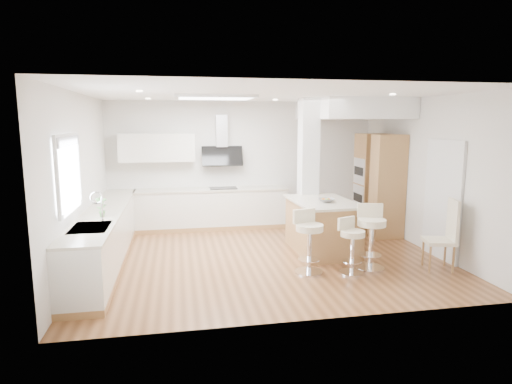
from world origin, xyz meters
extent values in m
plane|color=brown|center=(0.00, 0.00, 0.00)|extent=(6.00, 6.00, 0.00)
cube|color=white|center=(0.00, 0.00, 0.00)|extent=(6.00, 5.00, 0.02)
cube|color=silver|center=(0.00, 2.50, 1.40)|extent=(6.00, 0.04, 2.80)
cube|color=silver|center=(-3.00, 0.00, 1.40)|extent=(0.04, 5.00, 2.80)
cube|color=silver|center=(3.00, 0.00, 1.40)|extent=(0.04, 5.00, 2.80)
cube|color=silver|center=(-0.80, 0.60, 2.77)|extent=(1.40, 0.95, 0.05)
cube|color=white|center=(-0.80, 0.60, 2.76)|extent=(1.25, 0.80, 0.03)
cylinder|color=white|center=(-2.00, 1.50, 2.78)|extent=(0.10, 0.10, 0.02)
cylinder|color=white|center=(-2.00, -0.50, 2.78)|extent=(0.10, 0.10, 0.02)
cylinder|color=white|center=(0.50, 1.50, 2.78)|extent=(0.10, 0.10, 0.02)
cylinder|color=white|center=(2.00, 1.00, 2.78)|extent=(0.10, 0.10, 0.02)
cylinder|color=white|center=(2.00, -0.50, 2.78)|extent=(0.10, 0.10, 0.02)
cube|color=white|center=(-2.96, -0.90, 1.65)|extent=(0.03, 1.15, 0.95)
cube|color=silver|center=(-2.95, -0.90, 2.15)|extent=(0.04, 1.28, 0.06)
cube|color=silver|center=(-2.95, -0.90, 1.15)|extent=(0.04, 1.28, 0.06)
cube|color=silver|center=(-2.95, -1.51, 1.65)|extent=(0.04, 0.06, 0.95)
cube|color=silver|center=(-2.95, -0.29, 1.65)|extent=(0.04, 0.06, 0.95)
cube|color=#A8AAB0|center=(-2.94, -0.90, 2.08)|extent=(0.03, 1.18, 0.14)
cube|color=#4F473E|center=(2.99, -0.60, 1.00)|extent=(0.02, 0.90, 2.00)
cube|color=silver|center=(2.97, -0.60, 1.00)|extent=(0.05, 1.00, 2.10)
cube|color=#AD7E4A|center=(-2.70, 0.25, 0.05)|extent=(0.60, 4.50, 0.10)
cube|color=silver|center=(-2.70, 0.25, 0.48)|extent=(0.60, 4.50, 0.76)
cube|color=beige|center=(-2.70, 0.25, 0.88)|extent=(0.63, 4.50, 0.04)
cube|color=silver|center=(-2.70, -1.00, 0.89)|extent=(0.50, 0.75, 0.02)
cube|color=silver|center=(-2.70, -1.18, 0.84)|extent=(0.40, 0.34, 0.10)
cube|color=silver|center=(-2.70, -0.82, 0.84)|extent=(0.40, 0.34, 0.10)
cylinder|color=white|center=(-2.58, -0.70, 1.08)|extent=(0.02, 0.02, 0.36)
torus|color=white|center=(-2.65, -0.70, 1.26)|extent=(0.18, 0.02, 0.18)
imported|color=#4C8544|center=(-2.65, -0.35, 1.06)|extent=(0.17, 0.12, 0.33)
cube|color=#AD7E4A|center=(-0.75, 2.20, 0.05)|extent=(3.30, 0.60, 0.10)
cube|color=silver|center=(-0.75, 2.20, 0.48)|extent=(3.30, 0.60, 0.76)
cube|color=beige|center=(-0.75, 2.20, 0.88)|extent=(3.33, 0.63, 0.04)
cube|color=black|center=(-0.50, 2.20, 0.91)|extent=(0.60, 0.40, 0.01)
cube|color=silver|center=(-1.90, 2.33, 1.80)|extent=(1.60, 0.34, 0.60)
cube|color=silver|center=(-0.50, 2.40, 2.15)|extent=(0.25, 0.18, 0.70)
cube|color=black|center=(-0.50, 2.32, 1.60)|extent=(0.90, 0.26, 0.44)
cube|color=silver|center=(1.05, 0.95, 1.40)|extent=(0.35, 0.35, 2.80)
cube|color=white|center=(2.10, 1.40, 2.60)|extent=(1.78, 2.20, 0.40)
cube|color=#AD7E4A|center=(2.68, 1.50, 1.05)|extent=(0.62, 0.62, 2.10)
cube|color=#AD7E4A|center=(2.68, 0.80, 1.05)|extent=(0.62, 0.40, 2.10)
cube|color=silver|center=(2.37, 1.50, 1.30)|extent=(0.02, 0.55, 0.55)
cube|color=silver|center=(2.37, 1.50, 0.72)|extent=(0.02, 0.55, 0.55)
cube|color=black|center=(2.36, 1.50, 1.30)|extent=(0.01, 0.45, 0.18)
cube|color=black|center=(2.36, 1.50, 0.72)|extent=(0.01, 0.45, 0.18)
cube|color=#AD7E4A|center=(1.08, 0.12, 0.45)|extent=(1.01, 1.51, 0.90)
cube|color=beige|center=(1.08, 0.12, 0.92)|extent=(1.09, 1.60, 0.04)
imported|color=gray|center=(1.08, -0.03, 0.98)|extent=(0.28, 0.28, 0.07)
sphere|color=orange|center=(1.13, -0.03, 0.98)|extent=(0.08, 0.08, 0.07)
sphere|color=orange|center=(1.04, -0.01, 0.98)|extent=(0.08, 0.08, 0.07)
sphere|color=olive|center=(1.09, -0.07, 0.98)|extent=(0.08, 0.08, 0.07)
cylinder|color=white|center=(0.50, -0.93, 0.02)|extent=(0.55, 0.55, 0.03)
cylinder|color=white|center=(0.50, -0.93, 0.35)|extent=(0.09, 0.09, 0.66)
cylinder|color=white|center=(0.50, -0.93, 0.22)|extent=(0.43, 0.43, 0.02)
cylinder|color=beige|center=(0.50, -0.93, 0.73)|extent=(0.53, 0.53, 0.10)
cube|color=beige|center=(0.45, -0.77, 0.88)|extent=(0.38, 0.16, 0.22)
cylinder|color=white|center=(1.15, -1.07, 0.01)|extent=(0.52, 0.52, 0.03)
cylinder|color=white|center=(1.15, -1.07, 0.31)|extent=(0.08, 0.08, 0.58)
cylinder|color=white|center=(1.15, -1.07, 0.20)|extent=(0.40, 0.40, 0.01)
cylinder|color=beige|center=(1.15, -1.07, 0.64)|extent=(0.49, 0.49, 0.09)
cube|color=beige|center=(1.09, -0.94, 0.78)|extent=(0.33, 0.18, 0.20)
cylinder|color=white|center=(1.53, -0.92, 0.02)|extent=(0.57, 0.57, 0.03)
cylinder|color=white|center=(1.53, -0.92, 0.37)|extent=(0.09, 0.09, 0.69)
cylinder|color=white|center=(1.53, -0.92, 0.23)|extent=(0.44, 0.44, 0.02)
cylinder|color=beige|center=(1.53, -0.92, 0.76)|extent=(0.54, 0.54, 0.11)
cube|color=beige|center=(1.57, -0.76, 0.92)|extent=(0.40, 0.15, 0.23)
cube|color=beige|center=(2.59, -1.14, 0.46)|extent=(0.54, 0.54, 0.06)
cube|color=beige|center=(2.78, -1.19, 0.79)|extent=(0.15, 0.41, 0.71)
cylinder|color=#AD7E4A|center=(2.37, -1.27, 0.22)|extent=(0.04, 0.04, 0.43)
cylinder|color=#AD7E4A|center=(2.46, -0.92, 0.22)|extent=(0.04, 0.04, 0.43)
cylinder|color=#AD7E4A|center=(2.71, -1.35, 0.22)|extent=(0.04, 0.04, 0.43)
cylinder|color=#AD7E4A|center=(2.80, -1.01, 0.22)|extent=(0.04, 0.04, 0.43)
camera|label=1|loc=(-1.49, -7.10, 2.33)|focal=30.00mm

